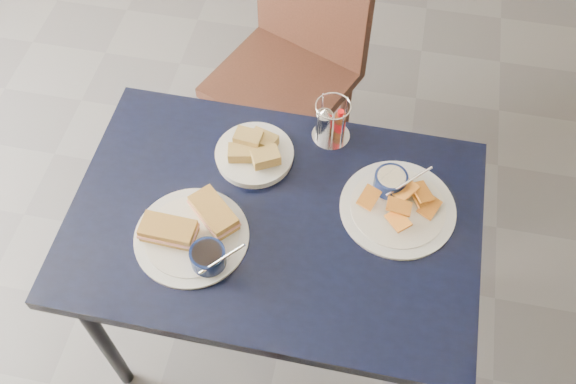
% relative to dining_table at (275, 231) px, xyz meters
% --- Properties ---
extents(ground, '(6.00, 6.00, 0.00)m').
position_rel_dining_table_xyz_m(ground, '(0.02, -0.05, -0.67)').
color(ground, '#4F4E53').
rests_on(ground, ground).
extents(dining_table, '(1.10, 0.74, 0.75)m').
position_rel_dining_table_xyz_m(dining_table, '(0.00, 0.00, 0.00)').
color(dining_table, black).
rests_on(dining_table, ground).
extents(chair_far, '(0.59, 0.59, 0.97)m').
position_rel_dining_table_xyz_m(chair_far, '(-0.13, 0.83, -0.12)').
color(chair_far, black).
rests_on(chair_far, ground).
extents(sandwich_plate, '(0.31, 0.30, 0.12)m').
position_rel_dining_table_xyz_m(sandwich_plate, '(-0.19, -0.10, 0.10)').
color(sandwich_plate, white).
rests_on(sandwich_plate, dining_table).
extents(plantain_plate, '(0.31, 0.31, 0.12)m').
position_rel_dining_table_xyz_m(plantain_plate, '(0.31, 0.11, 0.09)').
color(plantain_plate, white).
rests_on(plantain_plate, dining_table).
extents(bread_basket, '(0.22, 0.22, 0.07)m').
position_rel_dining_table_xyz_m(bread_basket, '(-0.09, 0.18, 0.10)').
color(bread_basket, white).
rests_on(bread_basket, dining_table).
extents(condiment_caddy, '(0.11, 0.11, 0.14)m').
position_rel_dining_table_xyz_m(condiment_caddy, '(0.10, 0.30, 0.13)').
color(condiment_caddy, silver).
rests_on(condiment_caddy, dining_table).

